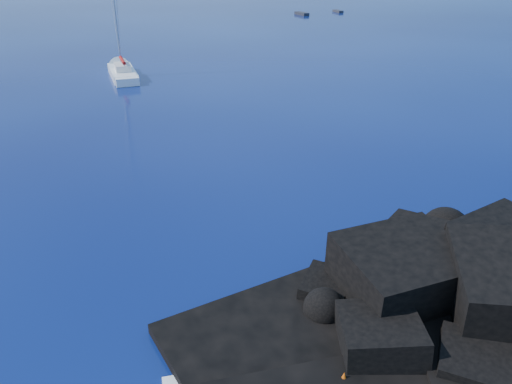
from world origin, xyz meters
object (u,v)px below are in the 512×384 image
at_px(distant_boat_a, 302,15).
at_px(distant_boat_b, 338,12).
at_px(marker_cone, 344,378).
at_px(sailboat, 123,77).

distance_m(distant_boat_a, distant_boat_b, 11.51).
bearing_deg(distant_boat_a, marker_cone, -119.11).
height_order(distant_boat_a, distant_boat_b, distant_boat_a).
distance_m(marker_cone, distant_boat_a, 117.20).
relative_size(marker_cone, distant_boat_b, 0.13).
height_order(marker_cone, distant_boat_a, marker_cone).
relative_size(sailboat, distant_boat_a, 2.95).
relative_size(distant_boat_a, distant_boat_b, 1.21).
distance_m(sailboat, distant_boat_b, 82.63).
bearing_deg(marker_cone, sailboat, 103.45).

